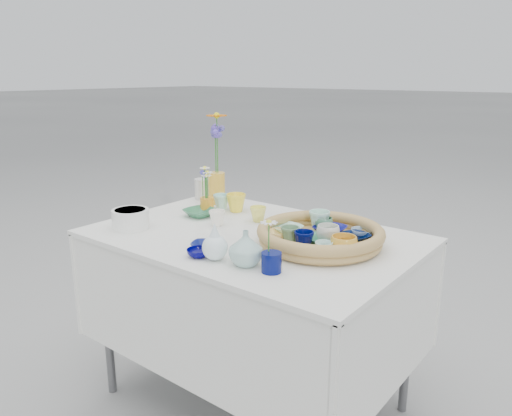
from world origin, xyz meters
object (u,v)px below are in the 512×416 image
Objects in this scene: display_table at (253,400)px; tall_vase_yellow at (217,188)px; bud_vase_seafoam at (246,248)px; wicker_tray at (320,236)px.

display_table is 8.21× the size of tall_vase_yellow.
tall_vase_yellow is at bearing 139.00° from bud_vase_seafoam.
tall_vase_yellow reaches higher than display_table.
display_table is at bearing 124.29° from bud_vase_seafoam.
wicker_tray is 0.77m from tall_vase_yellow.
tall_vase_yellow is at bearing 162.51° from wicker_tray.
bud_vase_seafoam is 0.84m from tall_vase_yellow.
tall_vase_yellow is (-0.73, 0.23, 0.04)m from wicker_tray.
bud_vase_seafoam is (0.19, -0.27, 0.83)m from display_table.
wicker_tray is at bearing 73.64° from bud_vase_seafoam.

